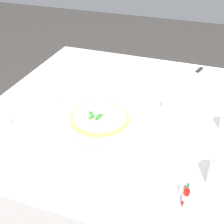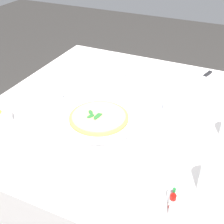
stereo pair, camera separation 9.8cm
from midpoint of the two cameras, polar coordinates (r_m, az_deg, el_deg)
The scene contains 14 objects.
ground_plane at distance 1.86m, azimuth 3.41°, elevation -19.14°, with size 8.00×8.00×0.00m, color #33302D.
dining_table at distance 1.42m, azimuth 4.24°, elevation -3.85°, with size 1.20×1.20×0.74m.
pizza_plate at distance 1.26m, azimuth -0.29°, elevation -1.54°, with size 0.33×0.33×0.02m.
pizza at distance 1.25m, azimuth -0.31°, elevation -1.02°, with size 0.25×0.25×0.02m.
coffee_cup_back_corner at distance 1.62m, azimuth 2.30°, elevation 7.62°, with size 0.13×0.13×0.06m.
coffee_cup_left_edge at distance 1.35m, azimuth 13.45°, elevation 0.90°, with size 0.13×0.13×0.07m.
coffee_cup_far_left at distance 1.42m, azimuth -8.70°, elevation 3.37°, with size 0.13×0.13×0.06m.
water_glass_far_right at distance 1.01m, azimuth 21.25°, elevation -11.99°, with size 0.08×0.08×0.13m.
water_glass_center_back at distance 1.53m, azimuth -1.58°, elevation 7.16°, with size 0.07×0.07×0.12m.
napkin_folded at distance 1.66m, azimuth 18.63°, elevation 5.86°, with size 0.25×0.18×0.02m.
dinner_knife at distance 1.66m, azimuth 18.68°, elevation 6.26°, with size 0.19×0.07×0.01m.
hot_sauce_bottle at distance 0.95m, azimuth 14.57°, elevation -16.06°, with size 0.02×0.02×0.08m.
salt_shaker at distance 0.93m, azimuth 14.72°, elevation -17.81°, with size 0.03×0.03×0.06m.
pepper_shaker at distance 0.97m, azimuth 14.27°, elevation -15.08°, with size 0.03×0.03×0.06m.
Camera 2 is at (1.04, 0.42, 1.48)m, focal length 47.86 mm.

